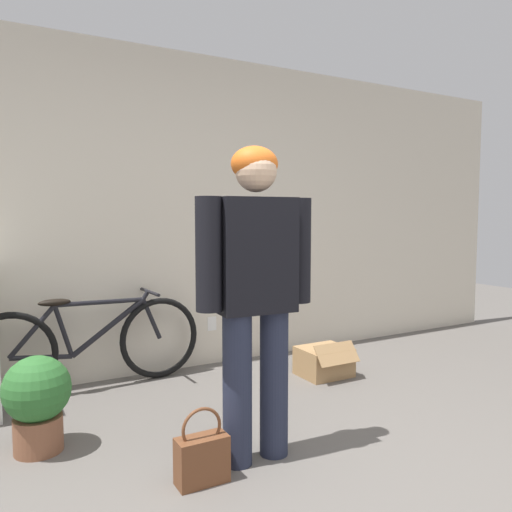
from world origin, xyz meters
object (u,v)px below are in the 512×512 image
at_px(cardboard_box, 324,361).
at_px(handbag, 202,457).
at_px(person, 256,281).
at_px(bicycle, 90,344).
at_px(potted_plant, 37,399).

bearing_deg(cardboard_box, handbag, -145.67).
distance_m(person, handbag, 0.89).
distance_m(bicycle, cardboard_box, 1.81).
relative_size(person, bicycle, 0.96).
relative_size(handbag, potted_plant, 0.71).
height_order(cardboard_box, potted_plant, potted_plant).
height_order(person, cardboard_box, person).
bearing_deg(person, potted_plant, 151.01).
xyz_separation_m(handbag, cardboard_box, (1.49, 1.02, -0.01)).
bearing_deg(bicycle, person, -72.35).
xyz_separation_m(cardboard_box, potted_plant, (-2.14, -0.28, 0.18)).
height_order(person, potted_plant, person).
relative_size(bicycle, cardboard_box, 4.39).
relative_size(person, cardboard_box, 4.20).
bearing_deg(person, handbag, -161.97).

